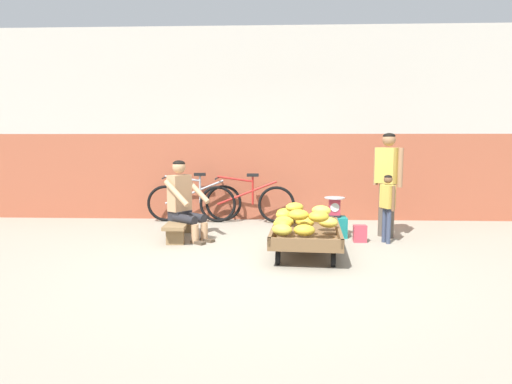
{
  "coord_description": "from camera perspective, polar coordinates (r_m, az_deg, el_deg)",
  "views": [
    {
      "loc": [
        0.19,
        -4.77,
        1.44
      ],
      "look_at": [
        -0.04,
        0.91,
        0.75
      ],
      "focal_mm": 30.55,
      "sensor_mm": 36.0,
      "label": 1
    }
  ],
  "objects": [
    {
      "name": "customer_child",
      "position": [
        6.29,
        16.82,
        -1.16
      ],
      "size": [
        0.19,
        0.29,
        0.95
      ],
      "color": "#38425B",
      "rests_on": "ground"
    },
    {
      "name": "back_wall",
      "position": [
        7.91,
        0.97,
        8.75
      ],
      "size": [
        16.0,
        0.3,
        3.39
      ],
      "color": "#A35138",
      "rests_on": "ground"
    },
    {
      "name": "bicycle_near_left",
      "position": [
        7.74,
        -8.08,
        -1.23
      ],
      "size": [
        1.66,
        0.48,
        0.86
      ],
      "color": "black",
      "rests_on": "ground"
    },
    {
      "name": "low_bench",
      "position": [
        6.46,
        -9.9,
        -4.26
      ],
      "size": [
        0.33,
        1.11,
        0.27
      ],
      "color": "olive",
      "rests_on": "ground"
    },
    {
      "name": "weighing_scale",
      "position": [
        6.51,
        10.23,
        -1.91
      ],
      "size": [
        0.3,
        0.3,
        0.29
      ],
      "color": "#28282D",
      "rests_on": "plastic_crate"
    },
    {
      "name": "customer_adult",
      "position": [
        6.64,
        16.87,
        2.4
      ],
      "size": [
        0.36,
        0.4,
        1.53
      ],
      "color": "brown",
      "rests_on": "ground"
    },
    {
      "name": "bicycle_far_left",
      "position": [
        7.53,
        -1.22,
        -1.38
      ],
      "size": [
        1.66,
        0.48,
        0.86
      ],
      "color": "black",
      "rests_on": "ground"
    },
    {
      "name": "banana_cart",
      "position": [
        5.53,
        6.56,
        -5.66
      ],
      "size": [
        0.96,
        1.51,
        0.36
      ],
      "color": "brown",
      "rests_on": "ground"
    },
    {
      "name": "shopping_bag",
      "position": [
        6.32,
        13.45,
        -5.32
      ],
      "size": [
        0.18,
        0.12,
        0.24
      ],
      "primitive_type": "cube",
      "color": "#D13D4C",
      "rests_on": "ground"
    },
    {
      "name": "ground_plane",
      "position": [
        4.99,
        0.07,
        -9.85
      ],
      "size": [
        80.0,
        80.0,
        0.0
      ],
      "primitive_type": "plane",
      "color": "gray"
    },
    {
      "name": "banana_pile",
      "position": [
        5.41,
        5.63,
        -3.49
      ],
      "size": [
        0.87,
        1.39,
        0.26
      ],
      "color": "gold",
      "rests_on": "banana_cart"
    },
    {
      "name": "plastic_crate",
      "position": [
        6.57,
        10.17,
        -4.52
      ],
      "size": [
        0.36,
        0.28,
        0.3
      ],
      "color": "#19847F",
      "rests_on": "ground"
    },
    {
      "name": "vendor_seated",
      "position": [
        6.34,
        -9.43,
        -1.09
      ],
      "size": [
        0.74,
        0.68,
        1.14
      ],
      "color": "tan",
      "rests_on": "ground"
    }
  ]
}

